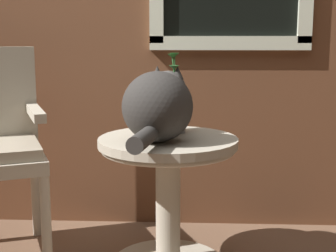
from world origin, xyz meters
TOP-DOWN VIEW (x-y plane):
  - wicker_side_table at (0.21, 0.13)m, footprint 0.58×0.58m
  - cat at (0.17, 0.08)m, footprint 0.32×0.62m
  - pewter_vase_with_ivy at (0.23, 0.26)m, footprint 0.15×0.15m

SIDE VIEW (x-z plane):
  - wicker_side_table at x=0.21m, z-range 0.09..0.68m
  - pewter_vase_with_ivy at x=0.23m, z-range 0.51..0.86m
  - cat at x=0.17m, z-range 0.58..0.88m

